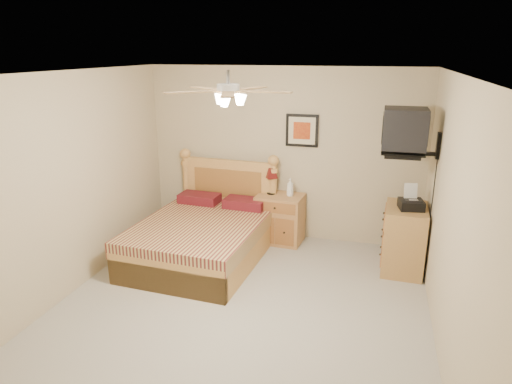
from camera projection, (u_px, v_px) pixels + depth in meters
floor at (238, 312)px, 4.92m from camera, size 4.50×4.50×0.00m
ceiling at (235, 74)px, 4.17m from camera, size 4.00×4.50×0.04m
wall_back at (283, 155)px, 6.62m from camera, size 4.00×0.04×2.50m
wall_front at (112, 331)px, 2.47m from camera, size 4.00×0.04×2.50m
wall_left at (64, 188)px, 5.05m from camera, size 0.04×4.50×2.50m
wall_right at (451, 222)px, 4.05m from camera, size 0.04×4.50×2.50m
bed at (200, 215)px, 5.98m from camera, size 1.63×2.08×1.28m
nightstand at (280, 218)px, 6.66m from camera, size 0.69×0.54×0.71m
table_lamp at (271, 181)px, 6.57m from camera, size 0.25×0.25×0.39m
lotion_bottle at (290, 187)px, 6.49m from camera, size 0.12×0.12×0.26m
framed_picture at (302, 130)px, 6.42m from camera, size 0.46×0.04×0.46m
dresser at (404, 239)px, 5.77m from camera, size 0.52×0.73×0.85m
fax_machine at (412, 197)px, 5.54m from camera, size 0.33×0.34×0.30m
magazine_lower at (403, 200)px, 5.88m from camera, size 0.19×0.25×0.02m
magazine_upper at (403, 198)px, 5.87m from camera, size 0.23×0.28×0.02m
wall_tv at (418, 132)px, 5.18m from camera, size 0.56×0.46×0.58m
ceiling_fan at (228, 91)px, 4.03m from camera, size 1.14×1.14×0.28m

